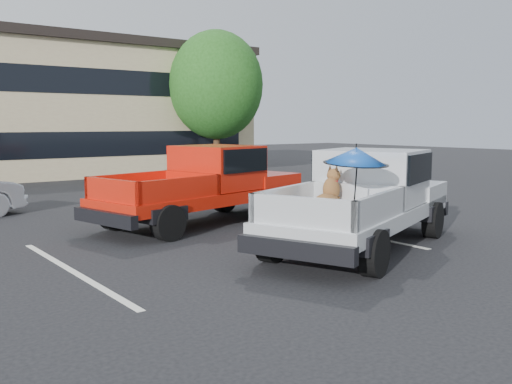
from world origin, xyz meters
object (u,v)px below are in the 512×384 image
tree_back (91,87)px  tree_right (216,85)px  silver_pickup (368,192)px  red_pickup (213,181)px

tree_back → tree_right: bearing=-69.4°
tree_back → silver_pickup: (-3.67, -23.52, -3.36)m
tree_back → red_pickup: (-4.63, -19.42, -3.40)m
tree_right → silver_pickup: bearing=-113.3°
tree_right → red_pickup: bearing=-123.7°
tree_right → silver_pickup: 17.19m
tree_right → red_pickup: 14.10m
tree_right → silver_pickup: tree_right is taller
red_pickup → tree_right: bearing=43.8°
tree_back → silver_pickup: size_ratio=1.18×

